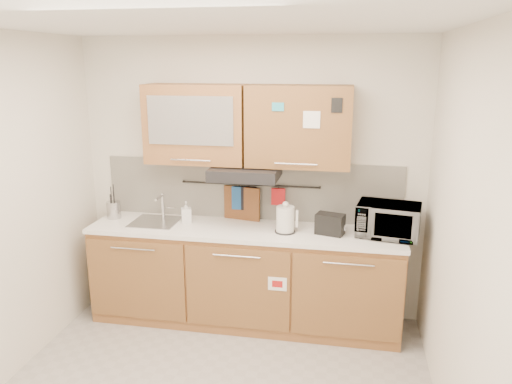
% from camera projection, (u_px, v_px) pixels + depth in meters
% --- Properties ---
extents(ceiling, '(3.20, 3.20, 0.00)m').
position_uv_depth(ceiling, '(201.00, 22.00, 2.92)').
color(ceiling, white).
rests_on(ceiling, wall_back).
extents(wall_back, '(3.20, 0.00, 3.20)m').
position_uv_depth(wall_back, '(251.00, 179.00, 4.68)').
color(wall_back, silver).
rests_on(wall_back, ground).
extents(wall_right, '(0.00, 3.00, 3.00)m').
position_uv_depth(wall_right, '(465.00, 247.00, 2.97)').
color(wall_right, silver).
rests_on(wall_right, ground).
extents(base_cabinet, '(2.80, 0.64, 0.88)m').
position_uv_depth(base_cabinet, '(245.00, 281.00, 4.62)').
color(base_cabinet, '#955A34').
rests_on(base_cabinet, floor).
extents(countertop, '(2.82, 0.62, 0.04)m').
position_uv_depth(countertop, '(244.00, 230.00, 4.49)').
color(countertop, white).
rests_on(countertop, base_cabinet).
extents(backsplash, '(2.80, 0.02, 0.56)m').
position_uv_depth(backsplash, '(251.00, 190.00, 4.69)').
color(backsplash, silver).
rests_on(backsplash, countertop).
extents(upper_cabinets, '(1.82, 0.37, 0.70)m').
position_uv_depth(upper_cabinets, '(246.00, 125.00, 4.38)').
color(upper_cabinets, '#955A34').
rests_on(upper_cabinets, wall_back).
extents(range_hood, '(0.60, 0.46, 0.10)m').
position_uv_depth(range_hood, '(245.00, 173.00, 4.41)').
color(range_hood, black).
rests_on(range_hood, upper_cabinets).
extents(sink, '(0.42, 0.40, 0.26)m').
position_uv_depth(sink, '(156.00, 222.00, 4.65)').
color(sink, silver).
rests_on(sink, countertop).
extents(utensil_rail, '(1.30, 0.02, 0.02)m').
position_uv_depth(utensil_rail, '(250.00, 185.00, 4.64)').
color(utensil_rail, black).
rests_on(utensil_rail, backsplash).
extents(utensil_crock, '(0.16, 0.16, 0.33)m').
position_uv_depth(utensil_crock, '(114.00, 210.00, 4.75)').
color(utensil_crock, '#ACACB0').
rests_on(utensil_crock, countertop).
extents(kettle, '(0.20, 0.18, 0.28)m').
position_uv_depth(kettle, '(285.00, 220.00, 4.35)').
color(kettle, silver).
rests_on(kettle, countertop).
extents(toaster, '(0.27, 0.20, 0.18)m').
position_uv_depth(toaster, '(330.00, 224.00, 4.31)').
color(toaster, black).
rests_on(toaster, countertop).
extents(microwave, '(0.57, 0.43, 0.29)m').
position_uv_depth(microwave, '(388.00, 220.00, 4.25)').
color(microwave, '#999999').
rests_on(microwave, countertop).
extents(soap_bottle, '(0.12, 0.12, 0.20)m').
position_uv_depth(soap_bottle, '(186.00, 212.00, 4.62)').
color(soap_bottle, '#999999').
rests_on(soap_bottle, countertop).
extents(cutting_board, '(0.35, 0.10, 0.44)m').
position_uv_depth(cutting_board, '(242.00, 209.00, 4.70)').
color(cutting_board, brown).
rests_on(cutting_board, utensil_rail).
extents(oven_mitt, '(0.13, 0.04, 0.22)m').
position_uv_depth(oven_mitt, '(239.00, 198.00, 4.68)').
color(oven_mitt, '#1E4E8D').
rests_on(oven_mitt, utensil_rail).
extents(dark_pouch, '(0.14, 0.05, 0.22)m').
position_uv_depth(dark_pouch, '(249.00, 199.00, 4.66)').
color(dark_pouch, black).
rests_on(dark_pouch, utensil_rail).
extents(pot_holder, '(0.13, 0.02, 0.16)m').
position_uv_depth(pot_holder, '(278.00, 197.00, 4.61)').
color(pot_holder, red).
rests_on(pot_holder, utensil_rail).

